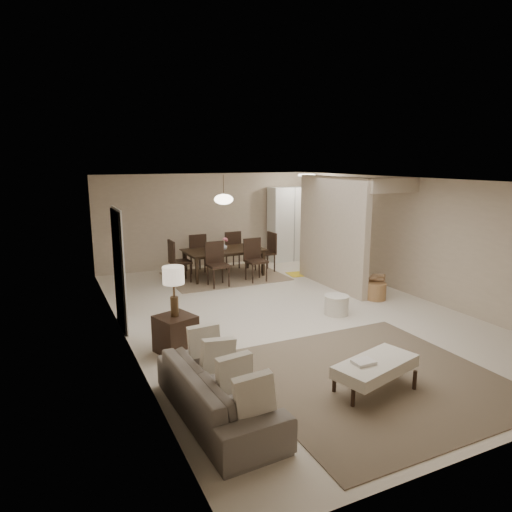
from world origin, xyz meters
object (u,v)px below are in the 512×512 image
sofa (218,392)px  round_pouf (336,305)px  ottoman_bench (376,367)px  side_table (176,334)px  wicker_basket (376,291)px  dining_table (225,263)px  pantry_cabinet (290,224)px

sofa → round_pouf: size_ratio=4.42×
ottoman_bench → side_table: side_table is taller
sofa → ottoman_bench: bearing=-101.7°
ottoman_bench → wicker_basket: 3.99m
round_pouf → wicker_basket: bearing=18.3°
wicker_basket → dining_table: 3.80m
pantry_cabinet → round_pouf: pantry_cabinet is taller
pantry_cabinet → side_table: bearing=-133.7°
sofa → side_table: size_ratio=3.60×
pantry_cabinet → wicker_basket: pantry_cabinet is taller
side_table → dining_table: bearing=59.3°
dining_table → side_table: bearing=-122.8°
round_pouf → dining_table: dining_table is taller
sofa → side_table: (0.05, 1.94, -0.01)m
sofa → round_pouf: sofa is taller
wicker_basket → dining_table: size_ratio=0.21×
pantry_cabinet → dining_table: size_ratio=1.08×
ottoman_bench → wicker_basket: (2.55, 3.06, -0.15)m
dining_table → sofa: bearing=-114.2°
wicker_basket → side_table: bearing=-169.7°
side_table → pantry_cabinet: bearing=46.3°
side_table → dining_table: 4.58m
pantry_cabinet → dining_table: pantry_cabinet is taller
sofa → wicker_basket: (4.53, 2.76, -0.12)m
sofa → side_table: sofa is taller
round_pouf → pantry_cabinet: bearing=71.3°
round_pouf → wicker_basket: round_pouf is taller
ottoman_bench → dining_table: 6.19m
sofa → round_pouf: (3.25, 2.33, -0.12)m
sofa → ottoman_bench: 2.00m
sofa → side_table: bearing=-4.5°
ottoman_bench → wicker_basket: size_ratio=3.00×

